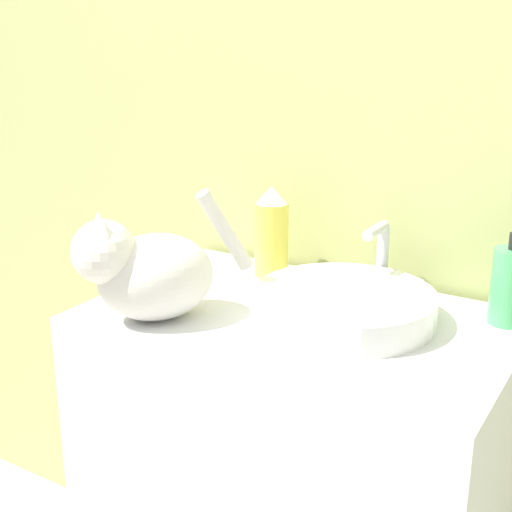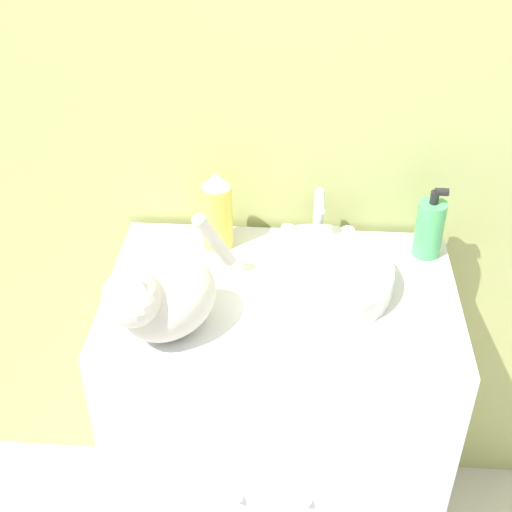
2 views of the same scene
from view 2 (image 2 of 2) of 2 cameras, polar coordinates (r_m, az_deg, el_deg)
wall_back at (r=1.67m, az=2.69°, el=12.78°), size 6.00×0.05×2.50m
vanity_cabinet at (r=1.90m, az=1.74°, el=-13.57°), size 0.78×0.51×0.91m
sink_basin at (r=1.58m, az=4.96°, el=-1.57°), size 0.33×0.33×0.06m
faucet at (r=1.70m, az=5.00°, el=2.91°), size 0.18×0.10×0.15m
cat at (r=1.42m, az=-7.51°, el=-3.31°), size 0.26×0.31×0.24m
soap_bottle at (r=1.70m, az=13.71°, el=2.21°), size 0.07×0.07×0.18m
spray_bottle at (r=1.68m, az=-3.13°, el=3.64°), size 0.07×0.07×0.20m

